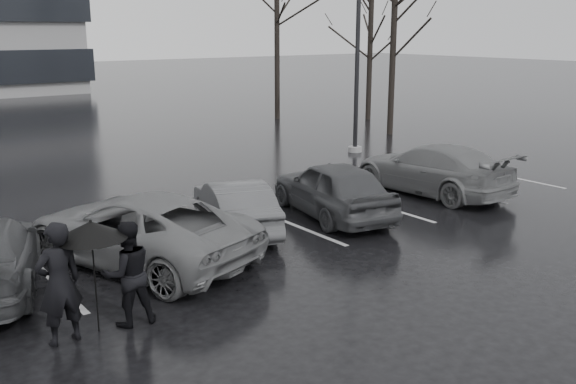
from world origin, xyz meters
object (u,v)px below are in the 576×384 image
(car_main, at_px, (333,188))
(tree_ne, at_px, (370,49))
(lamp_post, at_px, (358,37))
(tree_north, at_px, (277,33))
(pedestrian_left, at_px, (59,283))
(pedestrian_right, at_px, (128,273))
(tree_east, at_px, (393,40))
(car_west_a, at_px, (235,206))
(car_west_b, at_px, (139,229))
(car_east, at_px, (432,169))

(car_main, height_order, tree_ne, tree_ne)
(lamp_post, xyz_separation_m, tree_ne, (6.52, 6.16, -0.67))
(lamp_post, bearing_deg, tree_north, 71.75)
(lamp_post, bearing_deg, pedestrian_left, -147.74)
(pedestrian_right, relative_size, tree_east, 0.21)
(lamp_post, height_order, tree_east, lamp_post)
(car_west_a, relative_size, tree_east, 0.45)
(tree_east, bearing_deg, pedestrian_right, -147.06)
(car_main, distance_m, tree_ne, 17.75)
(car_west_a, xyz_separation_m, lamp_post, (8.73, 5.55, 3.58))
(tree_north, bearing_deg, car_west_a, -128.63)
(pedestrian_right, bearing_deg, lamp_post, -140.03)
(tree_east, height_order, tree_ne, tree_east)
(car_main, height_order, lamp_post, lamp_post)
(car_west_b, height_order, car_east, car_west_b)
(tree_north, bearing_deg, tree_ne, -40.60)
(tree_ne, bearing_deg, car_east, -126.91)
(pedestrian_left, height_order, tree_north, tree_north)
(pedestrian_right, bearing_deg, tree_east, -141.44)
(car_main, distance_m, pedestrian_right, 6.91)
(tree_east, bearing_deg, tree_ne, 57.99)
(tree_ne, bearing_deg, tree_east, -122.01)
(car_west_a, bearing_deg, pedestrian_left, 50.03)
(tree_east, bearing_deg, car_main, -141.53)
(lamp_post, relative_size, tree_ne, 1.30)
(car_main, relative_size, pedestrian_right, 2.45)
(car_main, relative_size, car_west_a, 1.13)
(pedestrian_right, bearing_deg, pedestrian_left, 5.47)
(pedestrian_right, xyz_separation_m, tree_ne, (19.06, 14.73, 2.67))
(car_main, xyz_separation_m, pedestrian_left, (-7.41, -2.64, 0.23))
(car_east, distance_m, lamp_post, 7.24)
(pedestrian_left, height_order, pedestrian_right, pedestrian_left)
(car_main, bearing_deg, pedestrian_right, 34.29)
(lamp_post, distance_m, tree_ne, 8.99)
(tree_ne, bearing_deg, car_main, -136.37)
(car_west_b, distance_m, tree_ne, 21.82)
(car_main, relative_size, tree_ne, 0.58)
(car_west_a, relative_size, lamp_post, 0.39)
(car_main, distance_m, pedestrian_left, 7.87)
(car_east, relative_size, lamp_post, 0.52)
(tree_east, bearing_deg, lamp_post, -151.75)
(car_west_b, bearing_deg, lamp_post, -170.52)
(pedestrian_right, bearing_deg, tree_ne, -136.68)
(pedestrian_right, relative_size, lamp_post, 0.18)
(car_west_a, height_order, tree_ne, tree_ne)
(car_west_a, xyz_separation_m, tree_north, (11.75, 14.71, 3.66))
(car_west_a, distance_m, tree_north, 19.18)
(car_east, xyz_separation_m, tree_east, (6.51, 8.00, 3.31))
(car_west_a, relative_size, car_east, 0.76)
(car_west_a, bearing_deg, car_east, -164.64)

